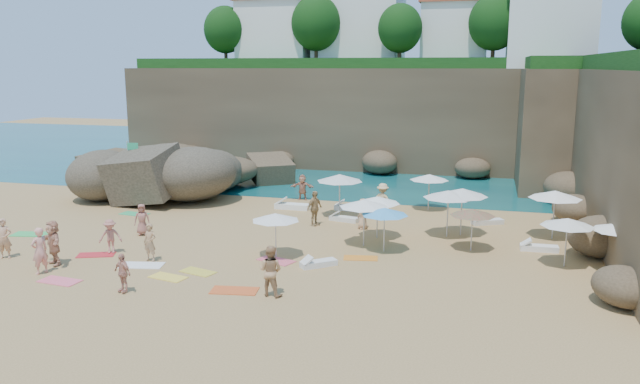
% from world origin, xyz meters
% --- Properties ---
extents(ground, '(120.00, 120.00, 0.00)m').
position_xyz_m(ground, '(0.00, 0.00, 0.00)').
color(ground, tan).
rests_on(ground, ground).
extents(seawater, '(120.00, 120.00, 0.00)m').
position_xyz_m(seawater, '(0.00, 30.00, 0.00)').
color(seawater, '#0C4751').
rests_on(seawater, ground).
extents(cliff_back, '(44.00, 8.00, 8.00)m').
position_xyz_m(cliff_back, '(2.00, 25.00, 4.00)').
color(cliff_back, brown).
rests_on(cliff_back, ground).
extents(cliff_corner, '(10.00, 12.00, 8.00)m').
position_xyz_m(cliff_corner, '(17.00, 20.00, 4.00)').
color(cliff_corner, brown).
rests_on(cliff_corner, ground).
extents(rock_promontory, '(12.00, 7.00, 2.00)m').
position_xyz_m(rock_promontory, '(-11.00, 16.00, 0.00)').
color(rock_promontory, brown).
rests_on(rock_promontory, ground).
extents(clifftop_buildings, '(28.48, 9.48, 7.00)m').
position_xyz_m(clifftop_buildings, '(2.96, 25.79, 11.24)').
color(clifftop_buildings, white).
rests_on(clifftop_buildings, cliff_back).
extents(clifftop_trees, '(35.60, 23.82, 4.40)m').
position_xyz_m(clifftop_trees, '(4.78, 19.52, 11.26)').
color(clifftop_trees, '#11380F').
rests_on(clifftop_trees, ground).
extents(marina_masts, '(3.10, 0.10, 6.00)m').
position_xyz_m(marina_masts, '(-16.50, 30.00, 3.00)').
color(marina_masts, white).
rests_on(marina_masts, ground).
extents(rock_outcrop, '(9.65, 8.12, 3.35)m').
position_xyz_m(rock_outcrop, '(-9.69, 8.74, 0.00)').
color(rock_outcrop, brown).
rests_on(rock_outcrop, ground).
extents(flag_pole, '(0.71, 0.24, 3.71)m').
position_xyz_m(flag_pole, '(-11.03, 6.79, 2.37)').
color(flag_pole, silver).
rests_on(flag_pole, ground).
extents(parasol_0, '(2.53, 2.53, 2.39)m').
position_xyz_m(parasol_0, '(2.27, 6.11, 2.20)').
color(parasol_0, silver).
rests_on(parasol_0, ground).
extents(parasol_1, '(2.22, 2.22, 2.10)m').
position_xyz_m(parasol_1, '(6.84, 9.11, 1.92)').
color(parasol_1, silver).
rests_on(parasol_1, ground).
extents(parasol_2, '(2.48, 2.48, 2.34)m').
position_xyz_m(parasol_2, '(8.90, 4.02, 2.15)').
color(parasol_2, silver).
rests_on(parasol_2, ground).
extents(parasol_3, '(2.44, 2.44, 2.30)m').
position_xyz_m(parasol_3, '(8.27, 3.55, 2.11)').
color(parasol_3, silver).
rests_on(parasol_3, ground).
extents(parasol_4, '(2.49, 2.49, 2.36)m').
position_xyz_m(parasol_4, '(13.22, 4.56, 2.16)').
color(parasol_4, silver).
rests_on(parasol_4, ground).
extents(parasol_5, '(2.18, 2.18, 2.06)m').
position_xyz_m(parasol_5, '(5.02, 2.40, 1.89)').
color(parasol_5, silver).
rests_on(parasol_5, ground).
extents(parasol_6, '(2.04, 2.04, 1.93)m').
position_xyz_m(parasol_6, '(9.48, 1.47, 1.77)').
color(parasol_6, silver).
rests_on(parasol_6, ground).
extents(parasol_7, '(2.31, 2.31, 2.18)m').
position_xyz_m(parasol_7, '(4.65, 0.97, 2.00)').
color(parasol_7, silver).
rests_on(parasol_7, ground).
extents(parasol_8, '(2.13, 2.13, 2.01)m').
position_xyz_m(parasol_8, '(15.25, 0.05, 1.84)').
color(parasol_8, silver).
rests_on(parasol_8, ground).
extents(parasol_9, '(2.09, 2.09, 1.97)m').
position_xyz_m(parasol_9, '(1.32, -1.83, 1.81)').
color(parasol_9, silver).
rests_on(parasol_9, ground).
extents(parasol_10, '(2.12, 2.12, 2.01)m').
position_xyz_m(parasol_10, '(5.70, 0.29, 1.84)').
color(parasol_10, silver).
rests_on(parasol_10, ground).
extents(parasol_11, '(2.18, 2.18, 2.06)m').
position_xyz_m(parasol_11, '(13.31, 0.13, 1.89)').
color(parasol_11, silver).
rests_on(parasol_11, ground).
extents(lounger_0, '(2.03, 0.70, 0.31)m').
position_xyz_m(lounger_0, '(-0.83, 7.30, 0.16)').
color(lounger_0, white).
rests_on(lounger_0, ground).
extents(lounger_1, '(1.80, 0.62, 0.28)m').
position_xyz_m(lounger_1, '(2.48, 7.89, 0.14)').
color(lounger_1, white).
rests_on(lounger_1, ground).
extents(lounger_2, '(1.72, 1.23, 0.26)m').
position_xyz_m(lounger_2, '(10.18, 6.58, 0.13)').
color(lounger_2, silver).
rests_on(lounger_2, ground).
extents(lounger_3, '(1.67, 0.87, 0.25)m').
position_xyz_m(lounger_3, '(2.74, 5.26, 0.12)').
color(lounger_3, silver).
rests_on(lounger_3, ground).
extents(lounger_4, '(1.67, 0.61, 0.26)m').
position_xyz_m(lounger_4, '(12.46, 2.20, 0.13)').
color(lounger_4, white).
rests_on(lounger_4, ground).
extents(lounger_5, '(1.51, 1.41, 0.24)m').
position_xyz_m(lounger_5, '(3.44, -2.54, 0.12)').
color(lounger_5, silver).
rests_on(lounger_5, ground).
extents(towel_1, '(1.69, 0.96, 0.03)m').
position_xyz_m(towel_1, '(-5.76, -6.94, 0.01)').
color(towel_1, '#FA6175').
rests_on(towel_1, ground).
extents(towel_2, '(1.85, 1.12, 0.03)m').
position_xyz_m(towel_2, '(1.18, -6.15, 0.02)').
color(towel_2, '#DB5522').
rests_on(towel_2, ground).
extents(towel_3, '(2.00, 1.26, 0.03)m').
position_xyz_m(towel_3, '(-11.60, -1.42, 0.02)').
color(towel_3, green).
rests_on(towel_3, ground).
extents(towel_4, '(1.60, 1.04, 0.03)m').
position_xyz_m(towel_4, '(-1.93, -5.44, 0.01)').
color(towel_4, yellow).
rests_on(towel_4, ground).
extents(towel_5, '(1.91, 1.22, 0.03)m').
position_xyz_m(towel_5, '(-3.72, -4.38, 0.02)').
color(towel_5, white).
rests_on(towel_5, ground).
extents(towel_7, '(1.76, 1.31, 0.03)m').
position_xyz_m(towel_7, '(-6.45, -3.59, 0.01)').
color(towel_7, red).
rests_on(towel_7, ground).
extents(towel_9, '(1.78, 1.31, 0.03)m').
position_xyz_m(towel_9, '(1.48, -2.29, 0.01)').
color(towel_9, '#DF566A').
rests_on(towel_9, ground).
extents(towel_10, '(1.57, 0.97, 0.03)m').
position_xyz_m(towel_10, '(4.91, -1.00, 0.01)').
color(towel_10, orange).
rests_on(towel_10, ground).
extents(towel_11, '(1.71, 1.02, 0.03)m').
position_xyz_m(towel_11, '(-9.04, 3.75, 0.01)').
color(towel_11, '#32B067').
rests_on(towel_11, ground).
extents(towel_12, '(1.59, 1.09, 0.03)m').
position_xyz_m(towel_12, '(-1.09, -4.53, 0.01)').
color(towel_12, gold).
rests_on(towel_12, ground).
extents(person_stand_0, '(0.76, 0.64, 1.77)m').
position_xyz_m(person_stand_0, '(-9.96, -5.01, 0.88)').
color(person_stand_0, tan).
rests_on(person_stand_0, ground).
extents(person_stand_1, '(1.01, 0.84, 1.88)m').
position_xyz_m(person_stand_1, '(2.64, -6.22, 0.94)').
color(person_stand_1, tan).
rests_on(person_stand_1, ground).
extents(person_stand_2, '(1.29, 0.80, 1.86)m').
position_xyz_m(person_stand_2, '(4.54, 6.86, 0.93)').
color(person_stand_2, '#DABA7C').
rests_on(person_stand_2, ground).
extents(person_stand_3, '(0.87, 1.16, 1.84)m').
position_xyz_m(person_stand_3, '(1.45, 3.96, 0.92)').
color(person_stand_3, '#A88654').
rests_on(person_stand_3, ground).
extents(person_stand_4, '(0.79, 0.87, 1.58)m').
position_xyz_m(person_stand_4, '(4.00, 3.96, 0.79)').
color(person_stand_4, tan).
rests_on(person_stand_4, ground).
extents(person_stand_5, '(1.51, 0.56, 1.59)m').
position_xyz_m(person_stand_5, '(-1.00, 9.92, 0.79)').
color(person_stand_5, tan).
rests_on(person_stand_5, ground).
extents(person_stand_6, '(0.67, 0.81, 1.91)m').
position_xyz_m(person_stand_6, '(-7.08, -6.32, 0.95)').
color(person_stand_6, '#ED9A86').
rests_on(person_stand_6, ground).
extents(person_lie_0, '(1.56, 1.80, 0.41)m').
position_xyz_m(person_lie_0, '(-5.94, -3.20, 0.20)').
color(person_lie_0, '#B46A5A').
rests_on(person_lie_0, ground).
extents(person_lie_1, '(1.30, 1.66, 0.35)m').
position_xyz_m(person_lie_1, '(-2.70, -7.36, 0.18)').
color(person_lie_1, tan).
rests_on(person_lie_1, ground).
extents(person_lie_2, '(1.37, 1.70, 0.41)m').
position_xyz_m(person_lie_2, '(-6.23, -0.08, 0.20)').
color(person_lie_2, '#9E5D4F').
rests_on(person_lie_2, ground).
extents(person_lie_3, '(2.49, 2.53, 0.50)m').
position_xyz_m(person_lie_3, '(-7.29, -5.24, 0.25)').
color(person_lie_3, tan).
rests_on(person_lie_3, ground).
extents(person_lie_4, '(0.76, 1.66, 0.39)m').
position_xyz_m(person_lie_4, '(-3.66, -3.76, 0.19)').
color(person_lie_4, '#AB7F55').
rests_on(person_lie_4, ground).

